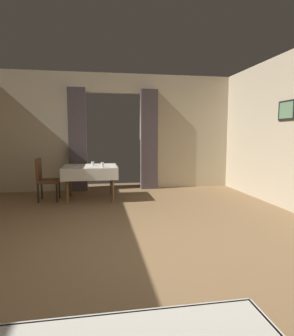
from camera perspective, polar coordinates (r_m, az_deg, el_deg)
The scene contains 7 objects.
ground at distance 3.65m, azimuth -2.77°, elevation -16.50°, with size 10.08×10.08×0.00m, color olive.
wall_back at distance 7.53m, azimuth -6.68°, elevation 7.27°, with size 6.40×0.27×3.00m.
dining_table_mid at distance 6.43m, azimuth -11.31°, elevation -0.43°, with size 1.18×1.02×0.75m.
chair_mid_left at distance 6.55m, azimuth -19.85°, elevation -1.80°, with size 0.44×0.44×0.93m.
plate_mid_a at distance 6.39m, azimuth -14.42°, elevation 0.36°, with size 0.21×0.21×0.01m, color white.
glass_mid_b at distance 6.12m, azimuth -8.95°, elevation 0.66°, with size 0.06×0.06×0.11m, color silver.
glass_mid_c at distance 6.51m, azimuth -10.84°, elevation 0.90°, with size 0.07×0.07×0.09m, color silver.
Camera 1 is at (-0.39, -3.34, 1.44)m, focal length 30.39 mm.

